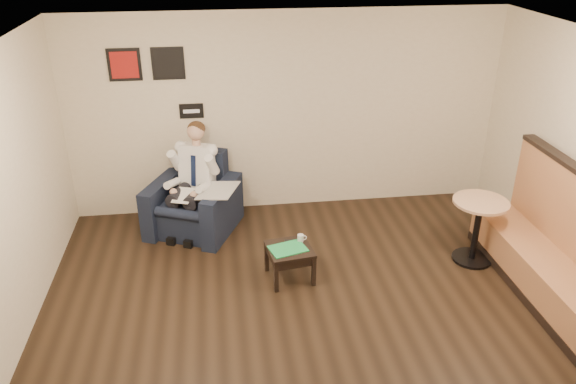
{
  "coord_description": "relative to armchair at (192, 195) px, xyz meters",
  "views": [
    {
      "loc": [
        -0.99,
        -4.39,
        3.83
      ],
      "look_at": [
        -0.23,
        1.2,
        1.08
      ],
      "focal_mm": 35.0,
      "sensor_mm": 36.0,
      "label": 1
    }
  ],
  "objects": [
    {
      "name": "ground",
      "position": [
        1.35,
        -2.42,
        -0.51
      ],
      "size": [
        6.0,
        6.0,
        0.0
      ],
      "primitive_type": "plane",
      "color": "black",
      "rests_on": "ground"
    },
    {
      "name": "wall_back",
      "position": [
        1.35,
        0.58,
        0.89
      ],
      "size": [
        6.0,
        0.02,
        2.8
      ],
      "primitive_type": "cube",
      "color": "#EEE2C3",
      "rests_on": "ground"
    },
    {
      "name": "ceiling",
      "position": [
        1.35,
        -2.42,
        2.29
      ],
      "size": [
        6.0,
        6.0,
        0.02
      ],
      "primitive_type": "cube",
      "color": "white",
      "rests_on": "wall_back"
    },
    {
      "name": "seating_sign",
      "position": [
        0.05,
        0.56,
        0.99
      ],
      "size": [
        0.32,
        0.02,
        0.2
      ],
      "primitive_type": "cube",
      "color": "black",
      "rests_on": "wall_back"
    },
    {
      "name": "art_print_left",
      "position": [
        -0.75,
        0.56,
        1.64
      ],
      "size": [
        0.42,
        0.03,
        0.42
      ],
      "primitive_type": "cube",
      "color": "#AA1815",
      "rests_on": "wall_back"
    },
    {
      "name": "art_print_right",
      "position": [
        -0.2,
        0.56,
        1.64
      ],
      "size": [
        0.42,
        0.03,
        0.42
      ],
      "primitive_type": "cube",
      "color": "black",
      "rests_on": "wall_back"
    },
    {
      "name": "armchair",
      "position": [
        0.0,
        0.0,
        0.0
      ],
      "size": [
        1.38,
        1.38,
        1.02
      ],
      "primitive_type": "cube",
      "rotation": [
        0.0,
        0.0,
        -0.41
      ],
      "color": "black",
      "rests_on": "ground"
    },
    {
      "name": "seated_man",
      "position": [
        -0.05,
        -0.12,
        0.19
      ],
      "size": [
        1.0,
        1.18,
        1.39
      ],
      "primitive_type": null,
      "rotation": [
        0.0,
        0.0,
        -0.41
      ],
      "color": "white",
      "rests_on": "armchair"
    },
    {
      "name": "lap_papers",
      "position": [
        -0.1,
        -0.22,
        0.12
      ],
      "size": [
        0.33,
        0.39,
        0.01
      ],
      "primitive_type": "cube",
      "rotation": [
        0.0,
        0.0,
        -0.34
      ],
      "color": "white",
      "rests_on": "seated_man"
    },
    {
      "name": "newspaper",
      "position": [
        0.35,
        -0.27,
        0.18
      ],
      "size": [
        0.61,
        0.67,
        0.01
      ],
      "primitive_type": "cube",
      "rotation": [
        0.0,
        0.0,
        -0.36
      ],
      "color": "silver",
      "rests_on": "armchair"
    },
    {
      "name": "side_table",
      "position": [
        1.13,
        -1.33,
        -0.3
      ],
      "size": [
        0.57,
        0.57,
        0.41
      ],
      "primitive_type": "cube",
      "rotation": [
        0.0,
        0.0,
        0.14
      ],
      "color": "black",
      "rests_on": "ground"
    },
    {
      "name": "green_folder",
      "position": [
        1.1,
        -1.36,
        -0.09
      ],
      "size": [
        0.48,
        0.39,
        0.01
      ],
      "primitive_type": "cube",
      "rotation": [
        0.0,
        0.0,
        0.28
      ],
      "color": "green",
      "rests_on": "side_table"
    },
    {
      "name": "coffee_mug",
      "position": [
        1.28,
        -1.2,
        -0.05
      ],
      "size": [
        0.08,
        0.08,
        0.09
      ],
      "primitive_type": "cylinder",
      "rotation": [
        0.0,
        0.0,
        0.14
      ],
      "color": "white",
      "rests_on": "side_table"
    },
    {
      "name": "smartphone",
      "position": [
        1.15,
        -1.18,
        -0.09
      ],
      "size": [
        0.13,
        0.07,
        0.01
      ],
      "primitive_type": "cube",
      "rotation": [
        0.0,
        0.0,
        -0.03
      ],
      "color": "black",
      "rests_on": "side_table"
    },
    {
      "name": "banquette",
      "position": [
        3.94,
        -2.11,
        0.2
      ],
      "size": [
        0.66,
        2.75,
        1.41
      ],
      "primitive_type": "cube",
      "color": "#A66A40",
      "rests_on": "ground"
    },
    {
      "name": "cafe_table",
      "position": [
        3.44,
        -1.25,
        -0.1
      ],
      "size": [
        0.78,
        0.78,
        0.82
      ],
      "primitive_type": "cylinder",
      "rotation": [
        0.0,
        0.0,
        0.21
      ],
      "color": "tan",
      "rests_on": "ground"
    }
  ]
}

